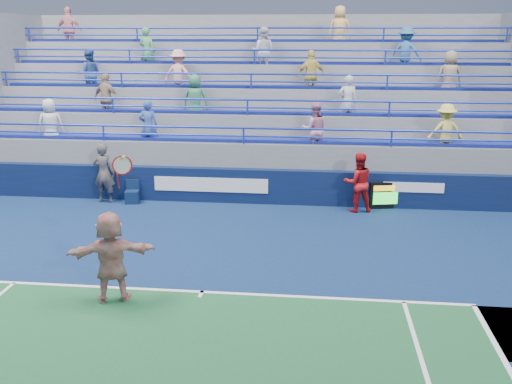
# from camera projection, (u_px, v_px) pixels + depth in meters

# --- Properties ---
(ground) EXTENTS (120.00, 120.00, 0.00)m
(ground) POSITION_uv_depth(u_px,v_px,m) (202.00, 293.00, 11.81)
(ground) COLOR #333538
(sponsor_wall) EXTENTS (18.00, 0.32, 1.10)m
(sponsor_wall) POSITION_uv_depth(u_px,v_px,m) (243.00, 186.00, 17.87)
(sponsor_wall) COLOR #091536
(sponsor_wall) RESTS_ON ground
(bleacher_stand) EXTENTS (18.00, 5.60, 6.13)m
(bleacher_stand) POSITION_uv_depth(u_px,v_px,m) (256.00, 134.00, 21.21)
(bleacher_stand) COLOR slate
(bleacher_stand) RESTS_ON ground
(serve_speed_board) EXTENTS (1.20, 0.38, 0.83)m
(serve_speed_board) POSITION_uv_depth(u_px,v_px,m) (389.00, 195.00, 17.31)
(serve_speed_board) COLOR black
(serve_speed_board) RESTS_ON ground
(judge_chair) EXTENTS (0.47, 0.47, 0.73)m
(judge_chair) POSITION_uv_depth(u_px,v_px,m) (132.00, 196.00, 17.92)
(judge_chair) COLOR #0D1E40
(judge_chair) RESTS_ON ground
(tennis_player) EXTENTS (1.82, 1.05, 3.00)m
(tennis_player) POSITION_uv_depth(u_px,v_px,m) (111.00, 257.00, 11.24)
(tennis_player) COLOR silver
(tennis_player) RESTS_ON ground
(line_judge) EXTENTS (0.71, 0.48, 1.90)m
(line_judge) POSITION_uv_depth(u_px,v_px,m) (104.00, 173.00, 17.83)
(line_judge) COLOR #131434
(line_judge) RESTS_ON ground
(ball_girl) EXTENTS (1.00, 0.85, 1.80)m
(ball_girl) POSITION_uv_depth(u_px,v_px,m) (358.00, 183.00, 16.91)
(ball_girl) COLOR #B41418
(ball_girl) RESTS_ON ground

